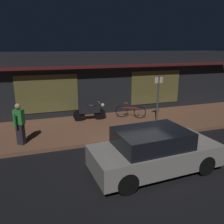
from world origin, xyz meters
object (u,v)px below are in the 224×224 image
object	(u,v)px
person_photographer	(20,123)
sign_post	(158,96)
parked_car_near	(154,151)
motorcycle	(90,111)
bicycle_parked	(131,111)

from	to	relation	value
person_photographer	sign_post	size ratio (longest dim) A/B	0.70
parked_car_near	sign_post	bearing A→B (deg)	59.56
motorcycle	bicycle_parked	world-z (taller)	motorcycle
bicycle_parked	sign_post	size ratio (longest dim) A/B	0.60
parked_car_near	motorcycle	bearing A→B (deg)	98.09
parked_car_near	person_photographer	bearing A→B (deg)	141.35
motorcycle	person_photographer	distance (m)	3.99
motorcycle	sign_post	world-z (taller)	sign_post
motorcycle	person_photographer	size ratio (longest dim) A/B	1.02
bicycle_parked	parked_car_near	distance (m)	5.39
sign_post	bicycle_parked	bearing A→B (deg)	134.77
motorcycle	person_photographer	world-z (taller)	person_photographer
bicycle_parked	sign_post	xyz separation A→B (m)	(1.03, -1.04, 1.00)
motorcycle	parked_car_near	distance (m)	5.52
person_photographer	sign_post	xyz separation A→B (m)	(6.53, 0.89, 0.48)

